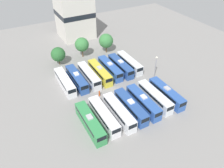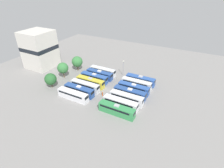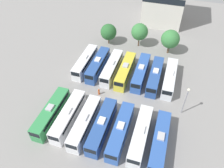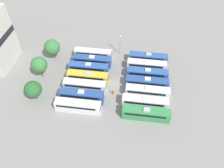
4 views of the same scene
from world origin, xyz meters
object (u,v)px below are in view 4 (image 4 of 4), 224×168
bus_9 (85,86)px  tree_0 (33,89)px  worker_person (113,92)px  tree_2 (52,47)px  bus_1 (145,102)px  bus_4 (147,74)px  tree_1 (39,65)px  bus_12 (92,61)px  light_pole (120,41)px  bus_11 (89,68)px  bus_10 (88,77)px  bus_2 (147,92)px  bus_5 (147,65)px  bus_3 (147,83)px  bus_0 (146,114)px  bus_8 (81,96)px  bus_13 (93,54)px  bus_6 (148,58)px  bus_7 (78,106)px

bus_9 → tree_0: tree_0 is taller
worker_person → tree_2: tree_2 is taller
bus_1 → bus_4: (10.60, -0.36, 0.00)m
bus_1 → tree_1: size_ratio=1.73×
bus_12 → light_pole: bearing=-48.9°
bus_11 → bus_10: bearing=-171.9°
bus_2 → bus_5: bearing=2.6°
bus_9 → tree_2: bearing=46.3°
bus_3 → tree_0: bearing=105.6°
bus_0 → tree_0: bearing=85.5°
light_pole → tree_0: (-22.35, 20.32, -1.07)m
bus_8 → worker_person: 8.66m
light_pole → bus_4: bearing=-139.0°
bus_2 → bus_12: 20.20m
bus_13 → bus_5: bearing=-100.8°
bus_1 → bus_13: size_ratio=1.00×
bus_3 → bus_13: size_ratio=1.00×
bus_12 → tree_1: (-6.86, 13.76, 2.80)m
tree_2 → bus_13: bearing=-82.3°
worker_person → tree_1: tree_1 is taller
bus_10 → bus_9: bearing=178.0°
bus_12 → bus_13: 3.36m
bus_9 → worker_person: size_ratio=6.62×
bus_3 → light_pole: (14.12, 9.12, 3.09)m
bus_2 → bus_3: bearing=3.3°
bus_6 → bus_4: bearing=179.4°
bus_6 → bus_12: bearing=101.8°
bus_2 → worker_person: (-0.54, 9.22, -0.88)m
bus_0 → bus_3: 10.53m
bus_11 → light_pole: light_pole is taller
bus_11 → tree_0: size_ratio=1.97×
bus_11 → tree_2: bearing=67.6°
tree_2 → worker_person: bearing=-121.5°
bus_13 → tree_2: (-1.69, 12.44, 2.63)m
bus_0 → bus_1: bearing=5.9°
bus_12 → bus_2: bearing=-121.5°
bus_9 → bus_10: 3.45m
bus_10 → bus_13: size_ratio=1.00×
bus_3 → bus_9: size_ratio=1.00×
bus_5 → bus_11: 17.49m
bus_6 → bus_13: size_ratio=1.00×
bus_7 → bus_5: bearing=-43.6°
tree_2 → bus_12: bearing=-97.3°
bus_6 → bus_10: size_ratio=1.00×
worker_person → bus_12: bearing=35.8°
bus_9 → bus_13: 13.93m
bus_0 → bus_8: 17.45m
bus_9 → bus_11: bearing=3.2°
bus_5 → bus_7: 24.49m
bus_8 → tree_2: size_ratio=1.74×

